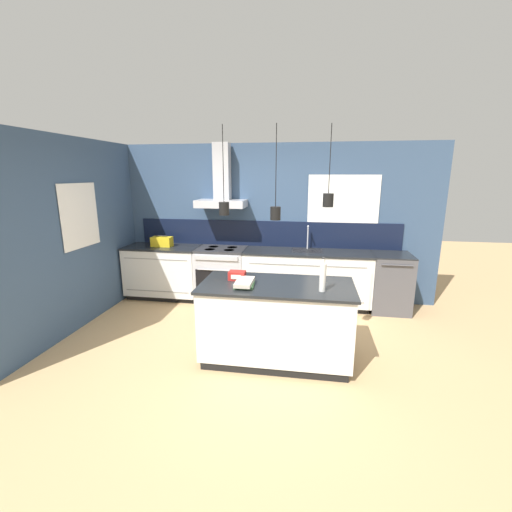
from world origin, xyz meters
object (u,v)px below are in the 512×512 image
Objects in this scene: dishwasher at (390,282)px; red_supply_box at (237,275)px; book_stack at (244,283)px; oven_range at (222,275)px; yellow_toolbox at (162,242)px; bottle_on_island at (323,277)px.

red_supply_box is at bearing -141.58° from dishwasher.
dishwasher is at bearing 43.73° from book_stack.
book_stack is (0.76, -1.87, 0.49)m from oven_range.
red_supply_box reaches higher than oven_range.
yellow_toolbox reaches higher than oven_range.
bottle_on_island is 0.85m from book_stack.
yellow_toolbox is (-1.03, 0.00, 0.54)m from oven_range.
oven_range is at bearing 130.03° from bottle_on_island.
book_stack is at bearing -67.84° from oven_range.
red_supply_box reaches higher than dishwasher.
oven_range is at bearing 112.16° from book_stack.
red_supply_box is (-0.97, 0.25, -0.11)m from bottle_on_island.
red_supply_box is at bearing 165.32° from bottle_on_island.
book_stack is 1.76× the size of red_supply_box.
oven_range is 2.07m from book_stack.
dishwasher is 3.79m from yellow_toolbox.
dishwasher is 2.71m from red_supply_box.
dishwasher is at bearing 0.09° from oven_range.
red_supply_box is at bearing -69.07° from oven_range.
dishwasher is 2.75m from book_stack.
bottle_on_island reaches higher than book_stack.
book_stack is at bearing -136.27° from dishwasher.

